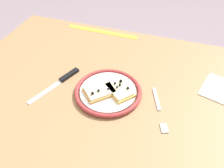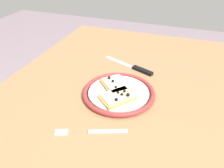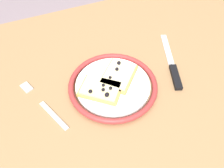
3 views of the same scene
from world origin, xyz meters
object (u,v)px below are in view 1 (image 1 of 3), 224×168
Objects in this scene: fork at (159,109)px; napkin at (219,89)px; pizza_slice_near at (99,91)px; pizza_slice_far at (119,90)px; measuring_tape at (102,32)px; plate at (108,92)px; dining_table at (103,107)px; knife at (63,79)px.

fork is 1.38× the size of napkin.
pizza_slice_far is (-0.07, -0.03, 0.00)m from pizza_slice_near.
pizza_slice_near is 0.37× the size of measuring_tape.
pizza_slice_near is 1.04× the size of pizza_slice_far.
pizza_slice_far is at bearing -168.06° from plate.
pizza_slice_far is at bearing 179.92° from dining_table.
knife is at bearing -3.57° from plate.
fork is (-0.15, 0.03, -0.02)m from pizza_slice_far.
pizza_slice_near reaches higher than plate.
knife is 0.59m from napkin.
knife is 0.38m from fork.
plate is 1.27× the size of fork.
knife is 1.19× the size of fork.
pizza_slice_near reaches higher than measuring_tape.
pizza_slice_far is 0.44m from measuring_tape.
plate reaches higher than measuring_tape.
dining_table is 4.69× the size of plate.
plate is 1.07× the size of knife.
pizza_slice_near is 0.17m from knife.
pizza_slice_near reaches higher than knife.
measuring_tape is at bearing -49.21° from fork.
dining_table is 0.19m from knife.
napkin reaches higher than measuring_tape.
pizza_slice_near and pizza_slice_far have the same top height.
napkin is (-0.35, -0.14, -0.02)m from pizza_slice_far.
dining_table is 8.58× the size of pizza_slice_near.
fork is at bearing 169.92° from pizza_slice_far.
dining_table is 3.20× the size of measuring_tape.
measuring_tape is (-0.02, -0.39, -0.00)m from knife.
pizza_slice_near is 0.44m from measuring_tape.
dining_table is 0.13m from pizza_slice_far.
plate is 0.19m from fork.
knife is at bearing 87.98° from measuring_tape.
plate is 0.41m from napkin.
knife reaches higher than fork.
measuring_tape is at bearing -67.00° from plate.
dining_table is at bearing -0.08° from pizza_slice_far.
measuring_tape is (0.21, -0.39, -0.02)m from pizza_slice_far.
pizza_slice_far reaches higher than napkin.
plate reaches higher than fork.
dining_table is 8.88× the size of pizza_slice_far.
plate reaches higher than napkin.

